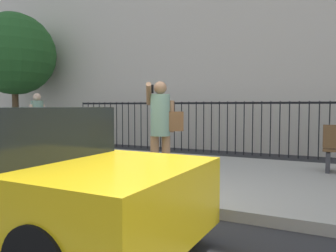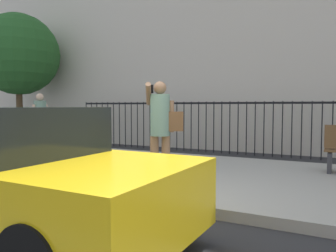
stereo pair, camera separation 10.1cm
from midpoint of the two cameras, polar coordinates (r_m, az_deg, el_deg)
The scene contains 7 objects.
ground_plane at distance 5.09m, azimuth -6.27°, elevation -13.34°, with size 60.00×60.00×0.00m, color #28282B.
sidewalk at distance 6.97m, azimuth 3.69°, elevation -8.11°, with size 28.00×4.40×0.15m, color #9E9B93.
iron_fence at distance 10.35m, azimuth 11.71°, elevation 0.88°, with size 12.03×0.04×1.60m.
taxi_yellow at distance 4.24m, azimuth -25.66°, elevation -7.32°, with size 4.22×1.90×1.45m.
pedestrian_on_phone at distance 5.91m, azimuth -1.55°, elevation 0.48°, with size 0.72×0.61×1.74m.
pedestrian_walking at distance 10.45m, azimuth -21.36°, elevation 1.22°, with size 0.39×0.49×1.68m.
street_tree_mid at distance 14.44m, azimuth -24.65°, elevation 10.91°, with size 3.10×3.10×4.99m.
Camera 1 is at (2.61, -4.11, 1.47)m, focal length 36.25 mm.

